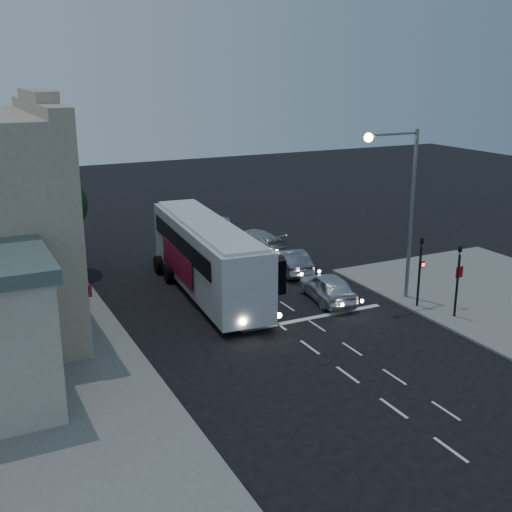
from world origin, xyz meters
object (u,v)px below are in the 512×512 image
car_sedan_a (291,261)px  car_sedan_b (250,240)px  car_sedan_c (217,226)px  traffic_signal_main (420,264)px  traffic_signal_side (458,272)px  regulatory_sign (458,280)px  streetlight (403,196)px  street_tree (53,201)px  tour_bus (207,255)px  car_suv (327,287)px

car_sedan_a → car_sedan_b: bearing=-76.7°
car_sedan_b → car_sedan_c: car_sedan_b is taller
car_sedan_a → traffic_signal_main: bearing=121.2°
car_sedan_c → traffic_signal_side: 21.23m
car_sedan_c → traffic_signal_main: size_ratio=1.25×
car_sedan_c → regulatory_sign: size_ratio=2.32×
car_sedan_a → regulatory_sign: 10.40m
regulatory_sign → streetlight: 5.18m
regulatory_sign → street_tree: size_ratio=0.35×
tour_bus → car_sedan_b: 8.85m
car_sedan_a → car_sedan_b: 5.38m
car_sedan_b → traffic_signal_side: size_ratio=1.28×
car_suv → regulatory_sign: 6.75m
car_sedan_c → regulatory_sign: regulatory_sign is taller
car_sedan_b → car_sedan_c: size_ratio=1.03×
car_sedan_a → car_sedan_b: (-0.18, 5.38, 0.03)m
regulatory_sign → street_tree: street_tree is taller
car_suv → traffic_signal_main: bearing=148.4°
car_sedan_c → regulatory_sign: (5.11, -19.79, 0.89)m
traffic_signal_main → street_tree: (-15.81, 14.25, 2.08)m
tour_bus → car_suv: tour_bus is taller
regulatory_sign → street_tree: bearing=138.9°
car_suv → tour_bus: bearing=-29.3°
car_sedan_c → traffic_signal_main: (3.41, -18.78, 1.71)m
traffic_signal_main → regulatory_sign: 2.14m
car_suv → car_sedan_a: car_suv is taller
car_sedan_a → street_tree: bearing=-13.8°
car_sedan_b → traffic_signal_side: (3.86, -15.59, 1.66)m
traffic_signal_side → regulatory_sign: size_ratio=1.86×
tour_bus → street_tree: size_ratio=2.16×
traffic_signal_side → tour_bus: bearing=136.8°
car_sedan_b → street_tree: (-12.65, 0.63, 3.74)m
car_sedan_a → car_sedan_c: size_ratio=0.87×
car_sedan_b → traffic_signal_main: 14.07m
streetlight → street_tree: 20.19m
car_sedan_c → street_tree: street_tree is taller
car_sedan_a → car_sedan_b: size_ratio=0.84×
traffic_signal_side → regulatory_sign: (1.00, 0.96, -0.82)m
car_sedan_a → traffic_signal_side: bearing=121.1°
tour_bus → street_tree: street_tree is taller
car_sedan_a → regulatory_sign: size_ratio=2.01×
traffic_signal_side → streetlight: streetlight is taller
car_suv → traffic_signal_side: traffic_signal_side is taller
car_sedan_b → traffic_signal_side: bearing=84.2°
tour_bus → car_sedan_a: tour_bus is taller
traffic_signal_main → streetlight: 3.61m
car_sedan_c → traffic_signal_side: bearing=117.5°
traffic_signal_side → regulatory_sign: bearing=43.9°
car_sedan_c → street_tree: bearing=36.4°
car_sedan_b → car_sedan_c: bearing=-107.0°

